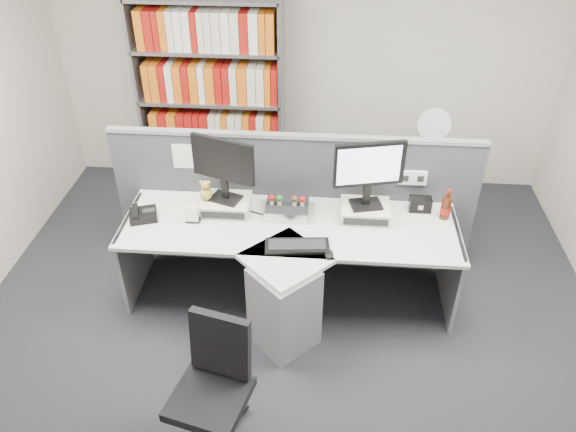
# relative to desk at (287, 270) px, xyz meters

# --- Properties ---
(ground) EXTENTS (5.50, 5.50, 0.00)m
(ground) POSITION_rel_desk_xyz_m (0.00, -0.60, -0.46)
(ground) COLOR #282A2F
(ground) RESTS_ON ground
(room_shell) EXTENTS (5.04, 5.54, 2.72)m
(room_shell) POSITION_rel_desk_xyz_m (0.00, -0.60, 1.33)
(room_shell) COLOR beige
(room_shell) RESTS_ON ground
(partition) EXTENTS (3.00, 0.08, 1.27)m
(partition) POSITION_rel_desk_xyz_m (0.00, 0.65, 0.19)
(partition) COLOR #414249
(partition) RESTS_ON ground
(desk) EXTENTS (2.60, 1.20, 0.72)m
(desk) POSITION_rel_desk_xyz_m (0.00, 0.00, 0.00)
(desk) COLOR silver
(desk) RESTS_ON ground
(monitor_riser_left) EXTENTS (0.38, 0.31, 0.10)m
(monitor_riser_left) POSITION_rel_desk_xyz_m (-0.52, 0.38, 0.31)
(monitor_riser_left) COLOR beige
(monitor_riser_left) RESTS_ON desk
(monitor_riser_right) EXTENTS (0.38, 0.31, 0.10)m
(monitor_riser_right) POSITION_rel_desk_xyz_m (0.58, 0.38, 0.31)
(monitor_riser_right) COLOR beige
(monitor_riser_right) RESTS_ON desk
(monitor_left) EXTENTS (0.50, 0.23, 0.53)m
(monitor_left) POSITION_rel_desk_xyz_m (-0.52, 0.38, 0.68)
(monitor_left) COLOR black
(monitor_left) RESTS_ON monitor_riser_left
(monitor_right) EXTENTS (0.53, 0.22, 0.55)m
(monitor_right) POSITION_rel_desk_xyz_m (0.58, 0.38, 0.69)
(monitor_right) COLOR black
(monitor_right) RESTS_ON monitor_riser_right
(desktop_pc) EXTENTS (0.33, 0.30, 0.09)m
(desktop_pc) POSITION_rel_desk_xyz_m (-0.03, 0.38, 0.31)
(desktop_pc) COLOR black
(desktop_pc) RESTS_ON desk
(figurines) EXTENTS (0.29, 0.05, 0.09)m
(figurines) POSITION_rel_desk_xyz_m (-0.03, 0.36, 0.40)
(figurines) COLOR beige
(figurines) RESTS_ON desktop_pc
(keyboard) EXTENTS (0.48, 0.22, 0.03)m
(keyboard) POSITION_rel_desk_xyz_m (0.08, -0.06, 0.28)
(keyboard) COLOR black
(keyboard) RESTS_ON desk
(mouse) EXTENTS (0.06, 0.10, 0.04)m
(mouse) POSITION_rel_desk_xyz_m (0.31, -0.14, 0.28)
(mouse) COLOR black
(mouse) RESTS_ON desk
(desk_phone) EXTENTS (0.26, 0.24, 0.09)m
(desk_phone) POSITION_rel_desk_xyz_m (-1.15, 0.22, 0.30)
(desk_phone) COLOR black
(desk_phone) RESTS_ON desk
(desk_calendar) EXTENTS (0.11, 0.08, 0.13)m
(desk_calendar) POSITION_rel_desk_xyz_m (-0.75, 0.21, 0.32)
(desk_calendar) COLOR black
(desk_calendar) RESTS_ON desk
(plush_toy) EXTENTS (0.10, 0.10, 0.17)m
(plush_toy) POSITION_rel_desk_xyz_m (-0.67, 0.37, 0.44)
(plush_toy) COLOR #B19D3B
(plush_toy) RESTS_ON monitor_riser_left
(speaker) EXTENTS (0.17, 0.10, 0.12)m
(speaker) POSITION_rel_desk_xyz_m (1.02, 0.50, 0.32)
(speaker) COLOR black
(speaker) RESTS_ON desk
(cola_bottle) EXTENTS (0.08, 0.08, 0.26)m
(cola_bottle) POSITION_rel_desk_xyz_m (1.20, 0.41, 0.36)
(cola_bottle) COLOR #3F190A
(cola_bottle) RESTS_ON desk
(shelving_unit) EXTENTS (1.41, 0.40, 2.00)m
(shelving_unit) POSITION_rel_desk_xyz_m (-0.90, 1.85, 0.52)
(shelving_unit) COLOR slate
(shelving_unit) RESTS_ON ground
(filing_cabinet) EXTENTS (0.45, 0.61, 0.70)m
(filing_cabinet) POSITION_rel_desk_xyz_m (1.20, 1.40, -0.11)
(filing_cabinet) COLOR slate
(filing_cabinet) RESTS_ON ground
(desk_fan) EXTENTS (0.30, 0.18, 0.50)m
(desk_fan) POSITION_rel_desk_xyz_m (1.20, 1.40, 0.56)
(desk_fan) COLOR white
(desk_fan) RESTS_ON filing_cabinet
(office_chair) EXTENTS (0.61, 0.60, 0.92)m
(office_chair) POSITION_rel_desk_xyz_m (-0.35, -1.13, 0.03)
(office_chair) COLOR silver
(office_chair) RESTS_ON ground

